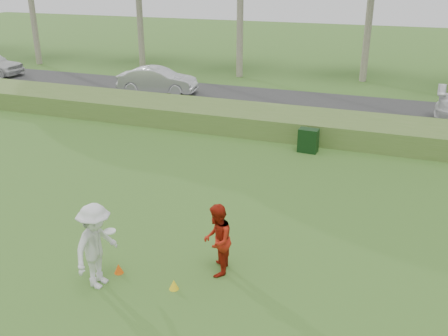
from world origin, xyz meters
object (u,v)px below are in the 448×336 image
at_px(cone_yellow, 174,284).
at_px(car_mid, 158,80).
at_px(player_red, 217,240).
at_px(utility_cabinet, 308,141).
at_px(player_white, 96,246).
at_px(cone_orange, 119,268).

relative_size(cone_yellow, car_mid, 0.05).
bearing_deg(player_red, car_mid, -160.90).
bearing_deg(car_mid, utility_cabinet, -132.27).
distance_m(player_red, cone_yellow, 1.43).
distance_m(player_red, car_mid, 18.82).
xyz_separation_m(player_white, player_red, (2.38, 1.42, -0.13)).
relative_size(cone_yellow, utility_cabinet, 0.26).
bearing_deg(car_mid, cone_yellow, -160.34).
xyz_separation_m(player_white, cone_yellow, (1.69, 0.45, -0.91)).
bearing_deg(player_red, cone_orange, -81.79).
xyz_separation_m(player_red, car_mid, (-9.94, 15.98, -0.09)).
xyz_separation_m(player_red, utility_cabinet, (0.30, 9.25, -0.42)).
bearing_deg(utility_cabinet, cone_orange, -100.53).
bearing_deg(cone_yellow, player_red, 54.75).
height_order(player_red, utility_cabinet, player_red).
height_order(cone_orange, car_mid, car_mid).
relative_size(utility_cabinet, car_mid, 0.21).
xyz_separation_m(cone_orange, cone_yellow, (1.54, -0.12, -0.00)).
xyz_separation_m(cone_yellow, car_mid, (-9.25, 16.96, 0.68)).
height_order(player_red, cone_orange, player_red).
bearing_deg(player_red, player_white, -71.91).
bearing_deg(cone_yellow, player_white, -165.24).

